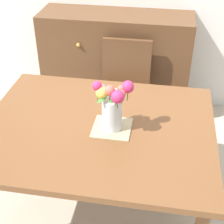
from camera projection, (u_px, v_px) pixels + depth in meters
ground_plane at (100, 206)px, 2.51m from camera, size 12.00×12.00×0.00m
dining_table at (98, 136)px, 2.14m from camera, size 1.43×1.13×0.74m
chair_far at (125, 85)px, 2.95m from camera, size 0.42×0.42×0.90m
dresser at (116, 64)px, 3.32m from camera, size 1.40×0.47×1.00m
placemat at (112, 128)px, 2.07m from camera, size 0.23×0.23×0.01m
flower_vase at (112, 104)px, 1.96m from camera, size 0.23×0.19×0.32m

